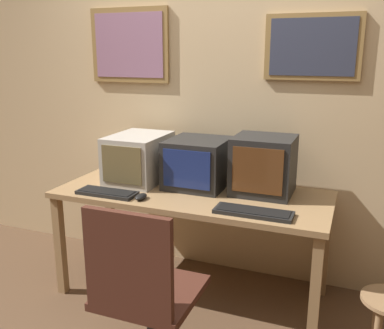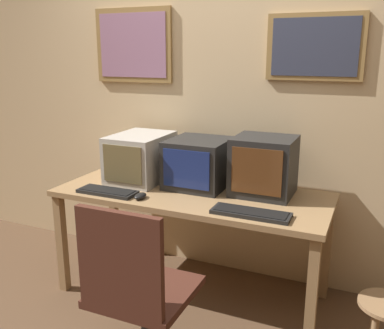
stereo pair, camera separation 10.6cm
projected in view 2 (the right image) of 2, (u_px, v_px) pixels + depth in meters
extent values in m
cube|color=#D1B284|center=(218.00, 98.00, 3.06)|extent=(8.00, 0.05, 2.60)
cube|color=olive|center=(133.00, 45.00, 3.19)|extent=(0.63, 0.02, 0.54)
cube|color=gray|center=(132.00, 45.00, 3.18)|extent=(0.56, 0.01, 0.46)
cube|color=olive|center=(315.00, 47.00, 2.68)|extent=(0.60, 0.02, 0.41)
cube|color=#33384C|center=(314.00, 47.00, 2.67)|extent=(0.53, 0.01, 0.36)
cube|color=#99754C|center=(192.00, 195.00, 2.79)|extent=(1.77, 0.73, 0.04)
cube|color=#99754C|center=(62.00, 243.00, 2.93)|extent=(0.06, 0.06, 0.70)
cube|color=#99754C|center=(312.00, 298.00, 2.28)|extent=(0.06, 0.06, 0.70)
cube|color=#99754C|center=(114.00, 212.00, 3.49)|extent=(0.06, 0.06, 0.70)
cube|color=#99754C|center=(326.00, 249.00, 2.84)|extent=(0.06, 0.06, 0.70)
cube|color=#B7B2A8|center=(141.00, 157.00, 3.01)|extent=(0.35, 0.47, 0.33)
cube|color=brown|center=(122.00, 164.00, 2.80)|extent=(0.29, 0.01, 0.25)
cube|color=black|center=(199.00, 163.00, 2.87)|extent=(0.39, 0.41, 0.32)
cube|color=navy|center=(186.00, 169.00, 2.69)|extent=(0.32, 0.01, 0.24)
cube|color=black|center=(264.00, 166.00, 2.70)|extent=(0.38, 0.35, 0.37)
cube|color=#563319|center=(256.00, 172.00, 2.54)|extent=(0.31, 0.01, 0.28)
cube|color=black|center=(107.00, 192.00, 2.75)|extent=(0.39, 0.15, 0.02)
cube|color=black|center=(107.00, 190.00, 2.75)|extent=(0.36, 0.12, 0.00)
cube|color=black|center=(251.00, 213.00, 2.38)|extent=(0.44, 0.15, 0.02)
cube|color=black|center=(251.00, 211.00, 2.38)|extent=(0.41, 0.12, 0.00)
ellipsoid|color=black|center=(140.00, 196.00, 2.65)|extent=(0.06, 0.11, 0.04)
cube|color=#B7B2AD|center=(111.00, 162.00, 3.29)|extent=(0.10, 0.05, 0.13)
cylinder|color=white|center=(109.00, 162.00, 3.26)|extent=(0.07, 0.00, 0.07)
cube|color=#472319|center=(146.00, 291.00, 2.14)|extent=(0.46, 0.46, 0.04)
cube|color=#472319|center=(120.00, 263.00, 1.88)|extent=(0.43, 0.04, 0.48)
cylinder|color=#8E6B47|center=(373.00, 328.00, 2.28)|extent=(0.04, 0.04, 0.39)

